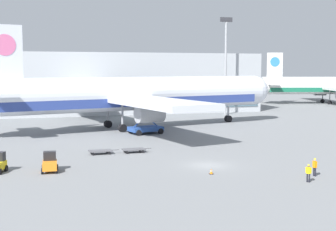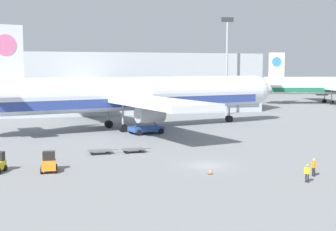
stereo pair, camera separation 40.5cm
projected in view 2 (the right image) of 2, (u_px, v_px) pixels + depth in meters
name	position (u px, v px, depth m)	size (l,w,h in m)	color
ground_plane	(207.00, 165.00, 50.52)	(400.00, 400.00, 0.00)	slate
terminal_building	(70.00, 83.00, 109.19)	(90.00, 18.20, 14.00)	#B2B7BC
light_mast	(227.00, 58.00, 105.26)	(2.80, 0.50, 21.83)	#9EA0A5
airplane_main	(133.00, 95.00, 81.03)	(57.29, 48.59, 17.00)	silver
scissor_lift_loader	(146.00, 121.00, 74.97)	(5.73, 4.33, 5.21)	#284C99
baggage_tug_mid	(49.00, 163.00, 47.48)	(1.77, 2.53, 2.00)	orange
baggage_dolly_lead	(100.00, 151.00, 57.22)	(3.72, 1.60, 0.48)	#56565B
baggage_dolly_second	(134.00, 149.00, 58.27)	(3.72, 1.60, 0.48)	#56565B
ground_crew_near	(307.00, 172.00, 42.90)	(0.39, 0.48, 1.69)	black
ground_crew_far	(314.00, 166.00, 45.29)	(0.30, 0.55, 1.78)	black
traffic_cone_near	(210.00, 172.00, 46.33)	(0.40, 0.40, 0.55)	black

